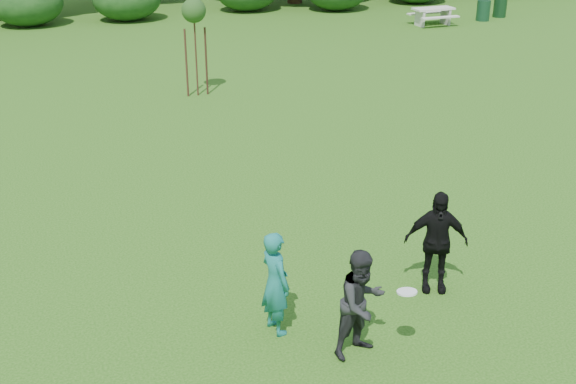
# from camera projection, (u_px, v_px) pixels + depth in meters

# --- Properties ---
(ground) EXTENTS (120.00, 120.00, 0.00)m
(ground) POSITION_uv_depth(u_px,v_px,m) (364.00, 343.00, 10.15)
(ground) COLOR #19470C
(ground) RESTS_ON ground
(player_teal) EXTENTS (0.49, 0.64, 1.57)m
(player_teal) POSITION_uv_depth(u_px,v_px,m) (275.00, 283.00, 10.14)
(player_teal) COLOR #186D69
(player_teal) RESTS_ON ground
(player_grey) EXTENTS (0.89, 0.77, 1.56)m
(player_grey) POSITION_uv_depth(u_px,v_px,m) (362.00, 303.00, 9.66)
(player_grey) COLOR #232325
(player_grey) RESTS_ON ground
(player_black) EXTENTS (1.07, 0.78, 1.68)m
(player_black) POSITION_uv_depth(u_px,v_px,m) (436.00, 242.00, 11.17)
(player_black) COLOR black
(player_black) RESTS_ON ground
(trash_can_near) EXTENTS (0.60, 0.60, 0.90)m
(trash_can_near) POSITION_uv_depth(u_px,v_px,m) (483.00, 11.00, 32.60)
(trash_can_near) COLOR #163D27
(trash_can_near) RESTS_ON ground
(frisbee) EXTENTS (0.27, 0.27, 0.06)m
(frisbee) POSITION_uv_depth(u_px,v_px,m) (407.00, 292.00, 9.42)
(frisbee) COLOR white
(frisbee) RESTS_ON ground
(sapling) EXTENTS (0.70, 0.70, 2.85)m
(sapling) POSITION_uv_depth(u_px,v_px,m) (194.00, 13.00, 20.66)
(sapling) COLOR #402419
(sapling) RESTS_ON ground
(picnic_table) EXTENTS (1.80, 1.48, 0.76)m
(picnic_table) POSITION_uv_depth(u_px,v_px,m) (433.00, 13.00, 31.53)
(picnic_table) COLOR beige
(picnic_table) RESTS_ON ground
(trash_can_lidded) EXTENTS (0.60, 0.60, 1.05)m
(trash_can_lidded) POSITION_uv_depth(u_px,v_px,m) (500.00, 5.00, 33.41)
(trash_can_lidded) COLOR #12331A
(trash_can_lidded) RESTS_ON ground
(hillside) EXTENTS (150.00, 72.00, 52.00)m
(hillside) POSITION_uv_depth(u_px,v_px,m) (52.00, 69.00, 73.27)
(hillside) COLOR olive
(hillside) RESTS_ON ground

